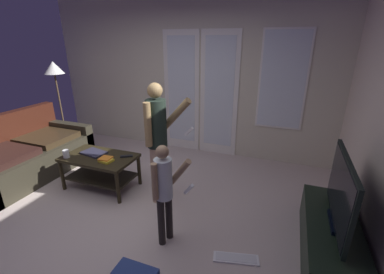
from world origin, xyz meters
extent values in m
cube|color=#BEABA3|center=(0.00, 0.00, -0.01)|extent=(5.35, 4.67, 0.02)
cube|color=beige|center=(0.00, 2.30, 1.45)|extent=(5.35, 0.06, 2.89)
cube|color=white|center=(-0.06, 2.26, 1.07)|extent=(0.68, 0.02, 2.20)
cube|color=silver|center=(-0.06, 2.25, 1.12)|extent=(0.52, 0.01, 1.90)
cube|color=white|center=(0.64, 2.26, 1.07)|extent=(0.68, 0.02, 2.20)
cube|color=silver|center=(0.64, 2.25, 1.12)|extent=(0.52, 0.01, 1.90)
cube|color=white|center=(1.67, 2.26, 1.40)|extent=(0.73, 0.02, 1.56)
cube|color=silver|center=(1.67, 2.25, 1.40)|extent=(0.67, 0.01, 1.50)
cube|color=#2F2B20|center=(-1.90, 0.41, 0.22)|extent=(0.99, 1.86, 0.44)
cube|color=#3A1910|center=(-2.31, 0.41, 0.69)|extent=(0.16, 1.86, 0.49)
cube|color=#2F2B20|center=(-1.90, 1.26, 0.30)|extent=(0.99, 0.16, 0.60)
cube|color=black|center=(-1.86, 0.02, 0.49)|extent=(0.75, 0.71, 0.09)
cube|color=#352818|center=(-1.86, 0.79, 0.49)|extent=(0.75, 0.71, 0.09)
cube|color=black|center=(-0.58, 0.51, 0.46)|extent=(1.00, 0.58, 0.04)
cube|color=black|center=(-0.58, 0.51, 0.17)|extent=(0.92, 0.50, 0.02)
cylinder|color=black|center=(-1.05, 0.25, 0.22)|extent=(0.05, 0.05, 0.44)
cylinder|color=black|center=(-0.12, 0.25, 0.22)|extent=(0.05, 0.05, 0.44)
cylinder|color=black|center=(-1.05, 0.77, 0.22)|extent=(0.05, 0.05, 0.44)
cylinder|color=black|center=(-0.12, 0.77, 0.22)|extent=(0.05, 0.05, 0.44)
cube|color=black|center=(2.33, 0.24, 0.19)|extent=(0.48, 1.34, 0.38)
cube|color=black|center=(2.33, 0.24, 0.40)|extent=(0.08, 0.36, 0.04)
cube|color=black|center=(2.33, 0.24, 0.74)|extent=(0.04, 1.02, 0.63)
cube|color=black|center=(2.31, 0.24, 0.74)|extent=(0.00, 0.97, 0.58)
cylinder|color=tan|center=(0.32, 0.47, 0.38)|extent=(0.11, 0.11, 0.76)
cylinder|color=tan|center=(0.34, 0.63, 0.38)|extent=(0.11, 0.11, 0.76)
cylinder|color=#1F2C23|center=(0.33, 0.55, 1.05)|extent=(0.25, 0.25, 0.59)
sphere|color=#96774A|center=(0.33, 0.55, 1.46)|extent=(0.18, 0.18, 0.18)
cylinder|color=#96774A|center=(0.30, 0.38, 1.08)|extent=(0.09, 0.09, 0.53)
cylinder|color=#96774A|center=(0.53, 0.69, 1.15)|extent=(0.43, 0.14, 0.44)
cube|color=white|center=(0.71, 0.66, 0.96)|extent=(0.12, 0.06, 0.12)
cylinder|color=black|center=(0.73, -0.19, 0.27)|extent=(0.07, 0.07, 0.53)
cylinder|color=black|center=(0.77, -0.08, 0.27)|extent=(0.07, 0.07, 0.53)
cylinder|color=silver|center=(0.75, -0.13, 0.74)|extent=(0.17, 0.17, 0.42)
sphere|color=#967555|center=(0.75, -0.13, 1.03)|extent=(0.13, 0.13, 0.13)
cylinder|color=#967555|center=(0.72, -0.25, 0.77)|extent=(0.06, 0.06, 0.37)
cylinder|color=#967555|center=(0.89, -0.05, 0.80)|extent=(0.28, 0.13, 0.34)
cube|color=white|center=(0.99, -0.08, 0.65)|extent=(0.11, 0.07, 0.13)
cylinder|color=#382732|center=(-2.29, 1.55, 0.01)|extent=(0.26, 0.26, 0.02)
cylinder|color=#4F3D2B|center=(-2.29, 1.55, 0.73)|extent=(0.03, 0.03, 1.45)
cone|color=silver|center=(-2.29, 1.55, 1.52)|extent=(0.36, 0.36, 0.22)
cube|color=white|center=(1.50, -0.13, 0.01)|extent=(0.46, 0.23, 0.02)
cube|color=silver|center=(1.50, -0.13, 0.02)|extent=(0.41, 0.19, 0.00)
cube|color=#2A293B|center=(-0.71, 0.56, 0.50)|extent=(0.38, 0.28, 0.03)
cylinder|color=white|center=(-0.97, 0.32, 0.54)|extent=(0.08, 0.08, 0.11)
cube|color=black|center=(-0.21, 0.63, 0.49)|extent=(0.17, 0.13, 0.02)
cube|color=gold|center=(-0.38, 0.41, 0.50)|extent=(0.19, 0.16, 0.03)
cube|color=orange|center=(-0.40, 0.42, 0.52)|extent=(0.16, 0.16, 0.02)
camera|label=1|loc=(1.79, -2.08, 2.01)|focal=24.18mm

